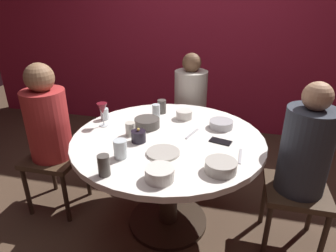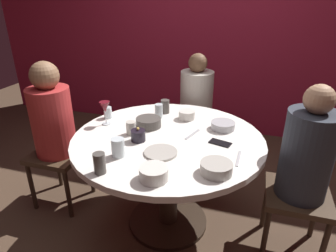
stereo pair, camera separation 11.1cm
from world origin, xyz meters
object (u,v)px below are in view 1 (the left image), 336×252
(candle_holder, at_px, (139,136))
(wine_glass, at_px, (102,109))
(dining_table, at_px, (168,157))
(bowl_salad_center, at_px, (147,123))
(cup_center_front, at_px, (104,165))
(cup_near_candle, at_px, (156,111))
(cup_far_edge, at_px, (105,114))
(seated_diner_left, at_px, (48,124))
(dinner_plate, at_px, (163,153))
(bowl_serving_large, at_px, (221,124))
(cup_by_right_diner, at_px, (162,107))
(seated_diner_back, at_px, (191,99))
(cell_phone, at_px, (221,141))
(bowl_rice_portion, at_px, (184,114))
(cup_beside_wine, at_px, (130,129))
(bowl_sauce_side, at_px, (160,174))
(bowl_small_white, at_px, (221,166))
(seated_diner_right, at_px, (305,154))
(cup_by_left_diner, at_px, (120,149))

(candle_holder, height_order, wine_glass, wine_glass)
(dining_table, distance_m, candle_holder, 0.28)
(bowl_salad_center, distance_m, cup_center_front, 0.65)
(cup_near_candle, height_order, cup_far_edge, cup_near_candle)
(seated_diner_left, relative_size, dinner_plate, 5.86)
(bowl_serving_large, relative_size, cup_by_right_diner, 1.56)
(seated_diner_back, xyz_separation_m, cup_by_right_diner, (-0.15, -0.51, 0.09))
(candle_holder, bearing_deg, cell_phone, 12.79)
(bowl_rice_portion, bearing_deg, cup_near_candle, -168.39)
(bowl_salad_center, bearing_deg, cup_center_front, -93.38)
(candle_holder, relative_size, bowl_serving_large, 0.57)
(candle_holder, distance_m, cup_beside_wine, 0.12)
(cup_beside_wine, bearing_deg, bowl_rice_portion, 51.10)
(dinner_plate, distance_m, bowl_salad_center, 0.41)
(bowl_sauce_side, bearing_deg, cup_by_right_diner, 104.05)
(dining_table, distance_m, bowl_sauce_side, 0.54)
(bowl_small_white, xyz_separation_m, cup_beside_wine, (-0.64, 0.31, 0.01))
(dining_table, bearing_deg, bowl_small_white, -42.31)
(bowl_salad_center, xyz_separation_m, cup_center_front, (-0.04, -0.65, 0.03))
(dining_table, relative_size, bowl_serving_large, 7.62)
(cup_beside_wine, bearing_deg, seated_diner_back, 75.03)
(seated_diner_right, height_order, dinner_plate, seated_diner_right)
(cup_by_right_diner, xyz_separation_m, cup_center_front, (-0.07, -0.94, 0.00))
(bowl_salad_center, distance_m, cup_far_edge, 0.37)
(bowl_sauce_side, bearing_deg, bowl_salad_center, 112.93)
(dinner_plate, relative_size, cup_center_front, 1.74)
(dinner_plate, relative_size, bowl_rice_portion, 1.62)
(seated_diner_left, relative_size, bowl_sauce_side, 7.71)
(cup_near_candle, bearing_deg, bowl_sauce_side, -73.02)
(dining_table, xyz_separation_m, bowl_small_white, (0.38, -0.35, 0.19))
(seated_diner_right, xyz_separation_m, wine_glass, (-1.38, 0.07, 0.15))
(bowl_serving_large, relative_size, bowl_rice_portion, 1.35)
(cup_by_left_diner, bearing_deg, seated_diner_left, 155.09)
(seated_diner_back, relative_size, bowl_small_white, 6.49)
(bowl_small_white, bearing_deg, bowl_salad_center, 140.58)
(bowl_small_white, height_order, cup_far_edge, cup_far_edge)
(seated_diner_right, xyz_separation_m, bowl_sauce_side, (-0.80, -0.50, 0.05))
(seated_diner_back, xyz_separation_m, bowl_sauce_side, (0.08, -1.43, 0.07))
(wine_glass, height_order, dinner_plate, wine_glass)
(dinner_plate, distance_m, cup_far_edge, 0.71)
(candle_holder, xyz_separation_m, cup_beside_wine, (-0.09, 0.08, 0.01))
(bowl_salad_center, xyz_separation_m, bowl_small_white, (0.56, -0.46, -0.00))
(bowl_sauce_side, relative_size, cup_beside_wine, 1.70)
(wine_glass, distance_m, cup_center_front, 0.66)
(seated_diner_left, xyz_separation_m, bowl_small_white, (1.31, -0.35, 0.04))
(dining_table, xyz_separation_m, seated_diner_left, (-0.93, 0.00, 0.15))
(bowl_serving_large, height_order, bowl_rice_portion, bowl_rice_portion)
(seated_diner_left, bearing_deg, bowl_sauce_side, -26.42)
(wine_glass, height_order, cup_by_right_diner, wine_glass)
(bowl_salad_center, height_order, cup_beside_wine, cup_beside_wine)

